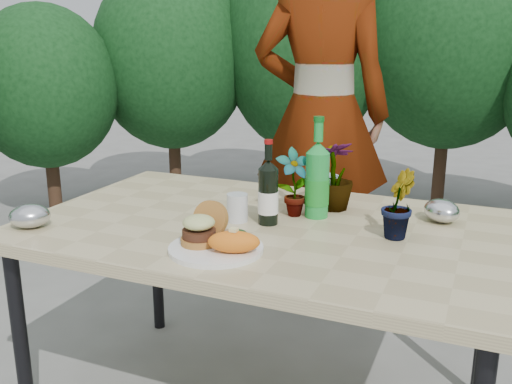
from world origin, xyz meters
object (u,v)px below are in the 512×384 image
at_px(dinner_plate, 216,249).
at_px(wine_bottle, 268,193).
at_px(patio_table, 265,239).
at_px(person, 321,114).

height_order(dinner_plate, wine_bottle, wine_bottle).
relative_size(patio_table, wine_bottle, 5.59).
xyz_separation_m(dinner_plate, person, (-0.12, 1.44, 0.21)).
distance_m(dinner_plate, wine_bottle, 0.32).
relative_size(patio_table, dinner_plate, 5.71).
distance_m(patio_table, person, 1.18).
bearing_deg(person, dinner_plate, 84.47).
height_order(dinner_plate, person, person).
height_order(patio_table, person, person).
bearing_deg(wine_bottle, dinner_plate, -93.74).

